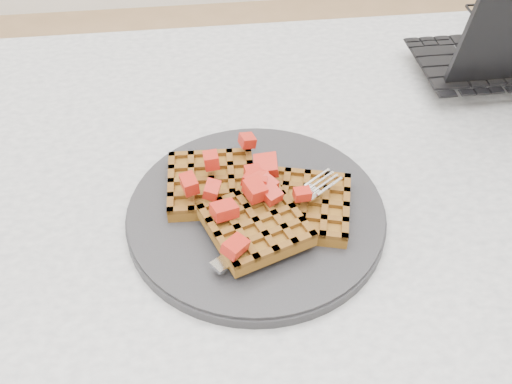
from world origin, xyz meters
TOP-DOWN VIEW (x-y plane):
  - table at (0.00, 0.00)m, footprint 1.20×0.80m
  - plate at (-0.04, -0.03)m, footprint 0.28×0.28m
  - waffles at (-0.04, -0.03)m, footprint 0.20×0.18m
  - strawberry_pile at (-0.04, -0.03)m, footprint 0.15×0.15m
  - fork at (-0.02, -0.06)m, footprint 0.16×0.13m

SIDE VIEW (x-z plane):
  - table at x=0.00m, z-range 0.26..1.01m
  - plate at x=-0.04m, z-range 0.75..0.77m
  - fork at x=-0.02m, z-range 0.77..0.78m
  - waffles at x=-0.04m, z-range 0.76..0.79m
  - strawberry_pile at x=-0.04m, z-range 0.79..0.82m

